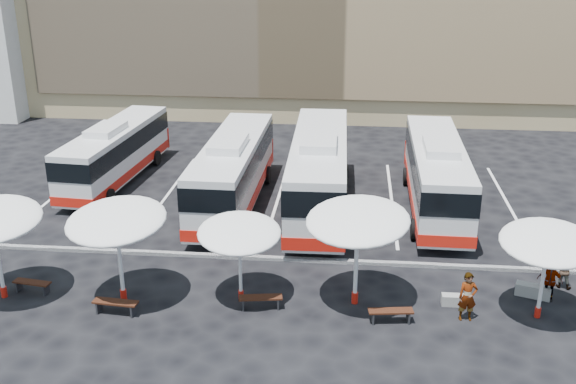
# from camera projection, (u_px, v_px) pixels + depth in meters

# --- Properties ---
(ground) EXTENTS (120.00, 120.00, 0.00)m
(ground) POSITION_uv_depth(u_px,v_px,m) (258.00, 265.00, 28.54)
(ground) COLOR black
(ground) RESTS_ON ground
(curb_divider) EXTENTS (34.00, 0.25, 0.15)m
(curb_divider) POSITION_uv_depth(u_px,v_px,m) (259.00, 258.00, 28.98)
(curb_divider) COLOR black
(curb_divider) RESTS_ON ground
(bay_lines) EXTENTS (24.15, 12.00, 0.01)m
(bay_lines) POSITION_uv_depth(u_px,v_px,m) (279.00, 197.00, 35.99)
(bay_lines) COLOR white
(bay_lines) RESTS_ON ground
(bus_0) EXTENTS (3.20, 11.04, 3.46)m
(bus_0) POSITION_uv_depth(u_px,v_px,m) (115.00, 151.00, 37.74)
(bus_0) COLOR silver
(bus_0) RESTS_ON ground
(bus_1) EXTENTS (2.91, 11.97, 3.79)m
(bus_1) POSITION_uv_depth(u_px,v_px,m) (233.00, 169.00, 34.26)
(bus_1) COLOR silver
(bus_1) RESTS_ON ground
(bus_2) EXTENTS (3.19, 12.89, 4.08)m
(bus_2) POSITION_uv_depth(u_px,v_px,m) (319.00, 169.00, 33.79)
(bus_2) COLOR silver
(bus_2) RESTS_ON ground
(bus_3) EXTENTS (2.91, 11.89, 3.76)m
(bus_3) POSITION_uv_depth(u_px,v_px,m) (436.00, 173.00, 33.80)
(bus_3) COLOR silver
(bus_3) RESTS_ON ground
(sunshade_1) EXTENTS (4.33, 4.37, 3.86)m
(sunshade_1) POSITION_uv_depth(u_px,v_px,m) (116.00, 221.00, 24.61)
(sunshade_1) COLOR silver
(sunshade_1) RESTS_ON ground
(sunshade_2) EXTENTS (3.67, 3.70, 3.27)m
(sunshade_2) POSITION_uv_depth(u_px,v_px,m) (239.00, 233.00, 24.83)
(sunshade_2) COLOR silver
(sunshade_2) RESTS_ON ground
(sunshade_3) EXTENTS (4.88, 4.91, 3.98)m
(sunshade_3) POSITION_uv_depth(u_px,v_px,m) (358.00, 221.00, 24.35)
(sunshade_3) COLOR silver
(sunshade_3) RESTS_ON ground
(sunshade_4) EXTENTS (4.26, 4.29, 3.52)m
(sunshade_4) POSITION_uv_depth(u_px,v_px,m) (548.00, 243.00, 23.54)
(sunshade_4) COLOR silver
(sunshade_4) RESTS_ON ground
(wood_bench_0) EXTENTS (1.53, 0.61, 0.46)m
(wood_bench_0) POSITION_uv_depth(u_px,v_px,m) (32.00, 284.00, 26.21)
(wood_bench_0) COLOR black
(wood_bench_0) RESTS_ON ground
(wood_bench_1) EXTENTS (1.71, 0.59, 0.51)m
(wood_bench_1) POSITION_uv_depth(u_px,v_px,m) (116.00, 304.00, 24.68)
(wood_bench_1) COLOR black
(wood_bench_1) RESTS_ON ground
(wood_bench_2) EXTENTS (1.67, 0.68, 0.50)m
(wood_bench_2) POSITION_uv_depth(u_px,v_px,m) (261.00, 299.00, 25.04)
(wood_bench_2) COLOR black
(wood_bench_2) RESTS_ON ground
(wood_bench_3) EXTENTS (1.65, 0.63, 0.49)m
(wood_bench_3) POSITION_uv_depth(u_px,v_px,m) (391.00, 313.00, 24.13)
(wood_bench_3) COLOR black
(wood_bench_3) RESTS_ON ground
(conc_bench_0) EXTENTS (1.12, 0.38, 0.42)m
(conc_bench_0) POSITION_uv_depth(u_px,v_px,m) (457.00, 300.00, 25.32)
(conc_bench_0) COLOR gray
(conc_bench_0) RESTS_ON ground
(conc_bench_1) EXTENTS (1.37, 0.85, 0.49)m
(conc_bench_1) POSITION_uv_depth(u_px,v_px,m) (533.00, 291.00, 25.92)
(conc_bench_1) COLOR gray
(conc_bench_1) RESTS_ON ground
(passenger_0) EXTENTS (0.72, 0.52, 1.86)m
(passenger_0) POSITION_uv_depth(u_px,v_px,m) (468.00, 297.00, 24.12)
(passenger_0) COLOR black
(passenger_0) RESTS_ON ground
(passenger_1) EXTENTS (0.91, 0.82, 1.53)m
(passenger_1) POSITION_uv_depth(u_px,v_px,m) (564.00, 270.00, 26.42)
(passenger_1) COLOR black
(passenger_1) RESTS_ON ground
(passenger_2) EXTENTS (1.01, 0.66, 1.60)m
(passenger_2) POSITION_uv_depth(u_px,v_px,m) (550.00, 281.00, 25.50)
(passenger_2) COLOR black
(passenger_2) RESTS_ON ground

